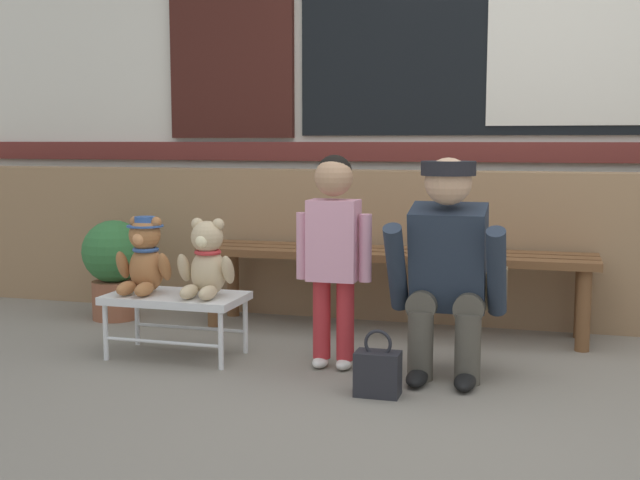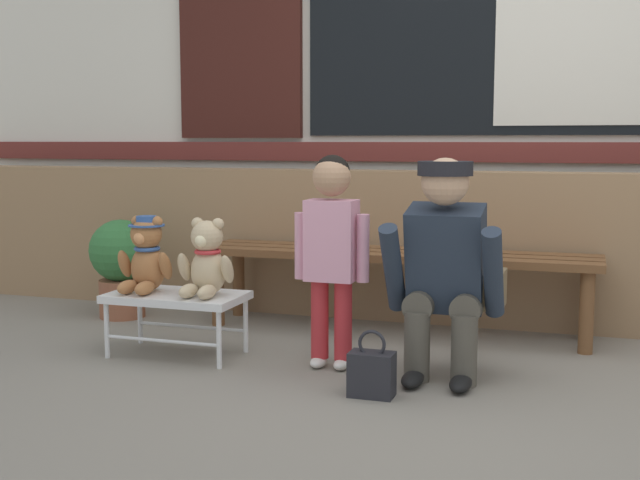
{
  "view_description": "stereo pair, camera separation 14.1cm",
  "coord_description": "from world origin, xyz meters",
  "px_view_note": "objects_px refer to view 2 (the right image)",
  "views": [
    {
      "loc": [
        0.35,
        -3.15,
        1.02
      ],
      "look_at": [
        -0.71,
        0.53,
        0.55
      ],
      "focal_mm": 45.68,
      "sensor_mm": 36.0,
      "label": 1
    },
    {
      "loc": [
        0.49,
        -3.11,
        1.02
      ],
      "look_at": [
        -0.71,
        0.53,
        0.55
      ],
      "focal_mm": 45.68,
      "sensor_mm": 36.0,
      "label": 2
    }
  ],
  "objects_px": {
    "adult_crouching": "(447,268)",
    "handbag_on_ground": "(372,373)",
    "potted_plant": "(121,262)",
    "child_standing": "(332,237)",
    "wooden_bench_long": "(396,263)",
    "small_display_bench": "(177,300)",
    "teddy_bear_plain": "(207,261)",
    "teddy_bear_with_hat": "(146,256)"
  },
  "relations": [
    {
      "from": "teddy_bear_with_hat",
      "to": "teddy_bear_plain",
      "type": "xyz_separation_m",
      "value": [
        0.32,
        -0.0,
        -0.01
      ]
    },
    {
      "from": "child_standing",
      "to": "handbag_on_ground",
      "type": "height_order",
      "value": "child_standing"
    },
    {
      "from": "wooden_bench_long",
      "to": "handbag_on_ground",
      "type": "distance_m",
      "value": 1.15
    },
    {
      "from": "small_display_bench",
      "to": "child_standing",
      "type": "xyz_separation_m",
      "value": [
        0.76,
        0.03,
        0.33
      ]
    },
    {
      "from": "small_display_bench",
      "to": "handbag_on_ground",
      "type": "xyz_separation_m",
      "value": [
        1.04,
        -0.32,
        -0.17
      ]
    },
    {
      "from": "teddy_bear_plain",
      "to": "adult_crouching",
      "type": "distance_m",
      "value": 1.12
    },
    {
      "from": "wooden_bench_long",
      "to": "child_standing",
      "type": "xyz_separation_m",
      "value": [
        -0.12,
        -0.75,
        0.22
      ]
    },
    {
      "from": "child_standing",
      "to": "adult_crouching",
      "type": "height_order",
      "value": "child_standing"
    },
    {
      "from": "wooden_bench_long",
      "to": "teddy_bear_plain",
      "type": "bearing_deg",
      "value": -133.0
    },
    {
      "from": "small_display_bench",
      "to": "teddy_bear_with_hat",
      "type": "relative_size",
      "value": 1.76
    },
    {
      "from": "teddy_bear_plain",
      "to": "adult_crouching",
      "type": "relative_size",
      "value": 0.38
    },
    {
      "from": "wooden_bench_long",
      "to": "adult_crouching",
      "type": "distance_m",
      "value": 0.86
    },
    {
      "from": "handbag_on_ground",
      "to": "potted_plant",
      "type": "height_order",
      "value": "potted_plant"
    },
    {
      "from": "adult_crouching",
      "to": "potted_plant",
      "type": "height_order",
      "value": "adult_crouching"
    },
    {
      "from": "adult_crouching",
      "to": "handbag_on_ground",
      "type": "xyz_separation_m",
      "value": [
        -0.24,
        -0.35,
        -0.38
      ]
    },
    {
      "from": "teddy_bear_plain",
      "to": "handbag_on_ground",
      "type": "relative_size",
      "value": 1.34
    },
    {
      "from": "teddy_bear_with_hat",
      "to": "adult_crouching",
      "type": "relative_size",
      "value": 0.38
    },
    {
      "from": "handbag_on_ground",
      "to": "potted_plant",
      "type": "xyz_separation_m",
      "value": [
        -1.75,
        0.98,
        0.23
      ]
    },
    {
      "from": "child_standing",
      "to": "potted_plant",
      "type": "relative_size",
      "value": 1.68
    },
    {
      "from": "small_display_bench",
      "to": "handbag_on_ground",
      "type": "distance_m",
      "value": 1.1
    },
    {
      "from": "potted_plant",
      "to": "teddy_bear_plain",
      "type": "bearing_deg",
      "value": -37.0
    },
    {
      "from": "teddy_bear_with_hat",
      "to": "teddy_bear_plain",
      "type": "bearing_deg",
      "value": -0.13
    },
    {
      "from": "child_standing",
      "to": "handbag_on_ground",
      "type": "relative_size",
      "value": 3.52
    },
    {
      "from": "wooden_bench_long",
      "to": "adult_crouching",
      "type": "height_order",
      "value": "adult_crouching"
    },
    {
      "from": "small_display_bench",
      "to": "teddy_bear_plain",
      "type": "distance_m",
      "value": 0.25
    },
    {
      "from": "wooden_bench_long",
      "to": "child_standing",
      "type": "distance_m",
      "value": 0.79
    },
    {
      "from": "wooden_bench_long",
      "to": "small_display_bench",
      "type": "distance_m",
      "value": 1.18
    },
    {
      "from": "child_standing",
      "to": "handbag_on_ground",
      "type": "bearing_deg",
      "value": -51.43
    },
    {
      "from": "teddy_bear_with_hat",
      "to": "wooden_bench_long",
      "type": "bearing_deg",
      "value": 36.6
    },
    {
      "from": "teddy_bear_plain",
      "to": "potted_plant",
      "type": "bearing_deg",
      "value": 143.0
    },
    {
      "from": "small_display_bench",
      "to": "teddy_bear_with_hat",
      "type": "distance_m",
      "value": 0.26
    },
    {
      "from": "small_display_bench",
      "to": "teddy_bear_plain",
      "type": "relative_size",
      "value": 1.76
    },
    {
      "from": "small_display_bench",
      "to": "child_standing",
      "type": "bearing_deg",
      "value": 2.03
    },
    {
      "from": "teddy_bear_with_hat",
      "to": "potted_plant",
      "type": "relative_size",
      "value": 0.64
    },
    {
      "from": "adult_crouching",
      "to": "teddy_bear_plain",
      "type": "bearing_deg",
      "value": -178.79
    },
    {
      "from": "wooden_bench_long",
      "to": "potted_plant",
      "type": "height_order",
      "value": "potted_plant"
    },
    {
      "from": "small_display_bench",
      "to": "potted_plant",
      "type": "xyz_separation_m",
      "value": [
        -0.71,
        0.65,
        0.06
      ]
    },
    {
      "from": "small_display_bench",
      "to": "child_standing",
      "type": "height_order",
      "value": "child_standing"
    },
    {
      "from": "wooden_bench_long",
      "to": "adult_crouching",
      "type": "relative_size",
      "value": 2.21
    },
    {
      "from": "handbag_on_ground",
      "to": "teddy_bear_with_hat",
      "type": "bearing_deg",
      "value": 164.89
    },
    {
      "from": "teddy_bear_with_hat",
      "to": "handbag_on_ground",
      "type": "xyz_separation_m",
      "value": [
        1.2,
        -0.32,
        -0.38
      ]
    },
    {
      "from": "teddy_bear_plain",
      "to": "handbag_on_ground",
      "type": "height_order",
      "value": "teddy_bear_plain"
    }
  ]
}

